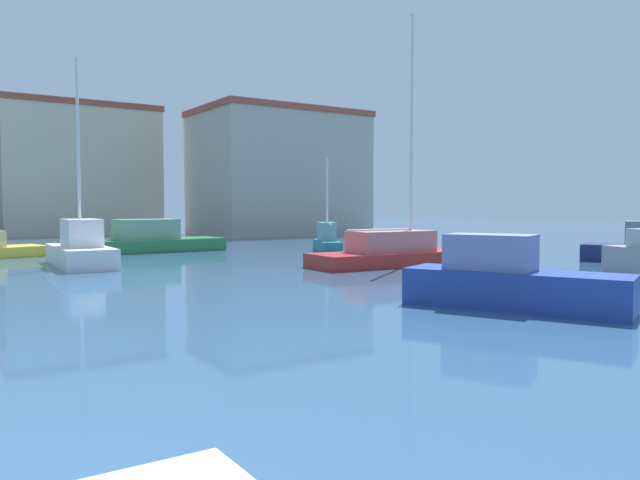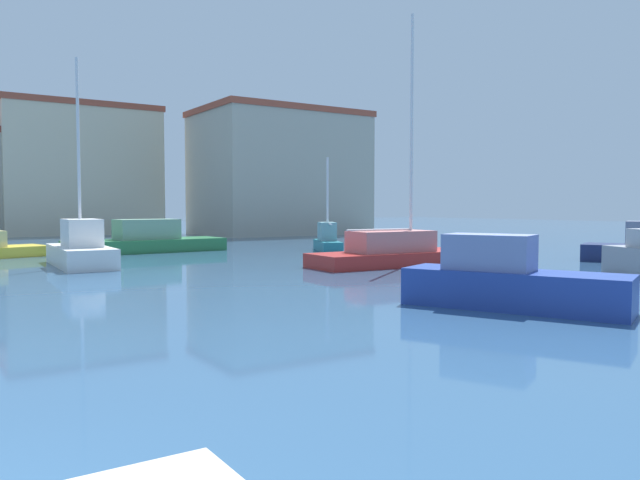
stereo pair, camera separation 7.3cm
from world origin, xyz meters
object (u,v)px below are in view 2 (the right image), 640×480
at_px(motorboat_blue_outer_mooring, 509,282).
at_px(sailboat_teal_center_channel, 327,240).
at_px(sailboat_white_mid_harbor, 81,249).
at_px(sailboat_red_distant_north, 405,252).
at_px(motorboat_green_far_left, 146,241).

relative_size(motorboat_blue_outer_mooring, sailboat_teal_center_channel, 1.05).
xyz_separation_m(sailboat_white_mid_harbor, sailboat_teal_center_channel, (12.95, 1.62, -0.10)).
distance_m(sailboat_red_distant_north, motorboat_blue_outer_mooring, 10.87).
xyz_separation_m(sailboat_red_distant_north, motorboat_green_far_left, (-6.63, 12.88, 0.06)).
bearing_deg(motorboat_blue_outer_mooring, sailboat_white_mid_harbor, 110.59).
bearing_deg(sailboat_teal_center_channel, motorboat_green_far_left, 150.93).
height_order(sailboat_red_distant_north, motorboat_blue_outer_mooring, sailboat_red_distant_north).
height_order(sailboat_white_mid_harbor, motorboat_green_far_left, sailboat_white_mid_harbor).
xyz_separation_m(sailboat_red_distant_north, motorboat_blue_outer_mooring, (-5.16, -9.56, 0.11)).
height_order(motorboat_blue_outer_mooring, motorboat_green_far_left, motorboat_blue_outer_mooring).
height_order(sailboat_red_distant_north, sailboat_white_mid_harbor, sailboat_red_distant_north).
bearing_deg(sailboat_white_mid_harbor, motorboat_green_far_left, 53.60).
xyz_separation_m(motorboat_blue_outer_mooring, sailboat_teal_center_channel, (6.87, 17.80, -0.04)).
bearing_deg(motorboat_green_far_left, sailboat_white_mid_harbor, -126.40).
distance_m(sailboat_red_distant_north, motorboat_green_far_left, 14.48).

